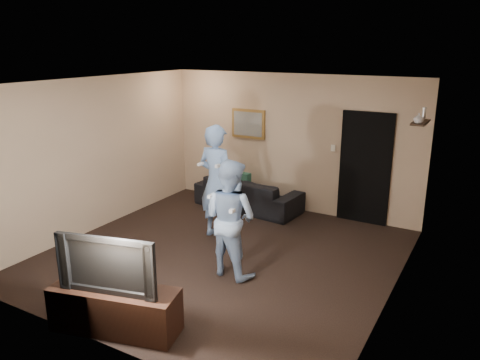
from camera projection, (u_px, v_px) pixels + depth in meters
The scene contains 19 objects.
ground at pixel (222, 255), 7.16m from camera, with size 5.00×5.00×0.00m, color black.
ceiling at pixel (220, 83), 6.43m from camera, with size 5.00×5.00×0.04m, color silver.
wall_back at pixel (291, 143), 8.88m from camera, with size 5.00×0.04×2.60m, color tan.
wall_front at pixel (91, 232), 4.71m from camera, with size 5.00×0.04×2.60m, color tan.
wall_left at pixel (97, 154), 7.98m from camera, with size 0.04×5.00×2.60m, color tan.
wall_right at pixel (398, 201), 5.61m from camera, with size 0.04×5.00×2.60m, color tan.
sofa at pixel (248, 193), 9.14m from camera, with size 2.09×0.82×0.61m, color black.
throw_pillow at pixel (240, 183), 9.18m from camera, with size 0.45×0.14×0.45m, color #164335.
painting_frame at pixel (248, 124), 9.20m from camera, with size 0.72×0.05×0.57m, color olive.
painting_canvas at pixel (248, 124), 9.18m from camera, with size 0.62×0.01×0.47m, color slate.
doorway at pixel (365, 168), 8.25m from camera, with size 0.90×0.06×2.00m, color black.
light_switch at pixel (333, 148), 8.46m from camera, with size 0.08×0.02×0.12m, color silver.
wall_shelf at pixel (420, 122), 6.97m from camera, with size 0.20×0.60×0.03m, color black.
shelf_vase at pixel (419, 118), 6.77m from camera, with size 0.14×0.14×0.15m, color silver.
shelf_figurine at pixel (424, 113), 7.15m from camera, with size 0.06×0.06×0.18m, color silver.
tv_console at pixel (115, 310), 5.25m from camera, with size 1.46×0.47×0.52m, color black.
television at pixel (111, 262), 5.08m from camera, with size 1.16×0.15×0.67m, color black.
wii_player_left at pixel (217, 182), 7.61m from camera, with size 0.74×0.56×1.90m.
wii_player_right at pixel (230, 218), 6.40m from camera, with size 0.89×0.74×1.65m.
Camera 1 is at (3.47, -5.56, 3.12)m, focal length 35.00 mm.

